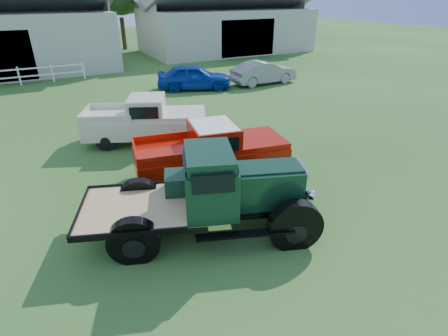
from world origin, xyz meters
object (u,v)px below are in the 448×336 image
red_pickup (211,151)px  misc_car_grey (263,72)px  misc_car_blue (194,77)px  vintage_flatbed (205,193)px  white_pickup (146,120)px

red_pickup → misc_car_grey: (8.85, 10.26, -0.19)m
misc_car_blue → vintage_flatbed: bearing=179.2°
white_pickup → misc_car_grey: 11.67m
misc_car_blue → misc_car_grey: size_ratio=1.02×
misc_car_blue → white_pickup: bearing=165.2°
vintage_flatbed → white_pickup: (0.44, 6.60, -0.21)m
vintage_flatbed → white_pickup: size_ratio=1.14×
white_pickup → misc_car_grey: white_pickup is taller
misc_car_grey → misc_car_blue: bearing=79.5°
red_pickup → misc_car_blue: 11.77m
white_pickup → misc_car_blue: bearing=77.3°
vintage_flatbed → misc_car_blue: (5.60, 13.63, -0.35)m
white_pickup → misc_car_grey: bearing=56.1°
red_pickup → vintage_flatbed: bearing=-108.6°
red_pickup → white_pickup: (-0.98, 3.98, -0.01)m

